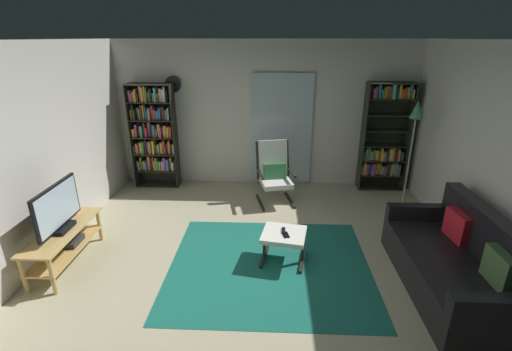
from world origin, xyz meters
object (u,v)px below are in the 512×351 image
at_px(cell_phone, 286,235).
at_px(bookshelf_near_tv, 154,133).
at_px(television, 58,210).
at_px(wall_clock, 173,84).
at_px(tv_stand, 65,241).
at_px(ottoman, 284,238).
at_px(tv_remote, 284,231).
at_px(leather_sofa, 457,265).
at_px(floor_lamp_by_shelf, 415,121).
at_px(bookshelf_near_sofa, 384,138).
at_px(lounge_armchair, 274,171).

bearing_deg(cell_phone, bookshelf_near_tv, 120.72).
distance_m(television, wall_clock, 3.05).
distance_m(tv_stand, ottoman, 2.66).
bearing_deg(tv_remote, tv_stand, -174.49).
relative_size(tv_stand, leather_sofa, 0.64).
bearing_deg(television, floor_lamp_by_shelf, 20.85).
bearing_deg(ottoman, bookshelf_near_sofa, 53.03).
distance_m(lounge_armchair, wall_clock, 2.36).
xyz_separation_m(tv_stand, wall_clock, (0.74, 2.73, 1.54)).
bearing_deg(bookshelf_near_tv, television, -98.04).
relative_size(lounge_armchair, ottoman, 1.72).
xyz_separation_m(bookshelf_near_sofa, ottoman, (-1.83, -2.44, -0.62)).
relative_size(television, floor_lamp_by_shelf, 0.49).
height_order(bookshelf_near_sofa, lounge_armchair, bookshelf_near_sofa).
xyz_separation_m(bookshelf_near_sofa, wall_clock, (-3.75, 0.12, 0.91)).
distance_m(tv_stand, floor_lamp_by_shelf, 5.10).
relative_size(bookshelf_near_sofa, tv_remote, 13.34).
bearing_deg(tv_stand, leather_sofa, -3.68).
bearing_deg(bookshelf_near_sofa, tv_stand, -149.91).
relative_size(leather_sofa, cell_phone, 13.62).
height_order(bookshelf_near_tv, tv_remote, bookshelf_near_tv).
distance_m(leather_sofa, floor_lamp_by_shelf, 2.34).
xyz_separation_m(leather_sofa, tv_remote, (-1.88, 0.49, 0.09)).
bearing_deg(leather_sofa, bookshelf_near_tv, 145.67).
relative_size(lounge_armchair, wall_clock, 3.53).
bearing_deg(television, bookshelf_near_tv, 81.96).
relative_size(tv_stand, cell_phone, 8.77).
xyz_separation_m(bookshelf_near_tv, bookshelf_near_sofa, (4.13, 0.05, -0.06)).
bearing_deg(tv_stand, bookshelf_near_sofa, 30.09).
bearing_deg(tv_remote, bookshelf_near_sofa, 53.70).
height_order(tv_remote, cell_phone, tv_remote).
xyz_separation_m(floor_lamp_by_shelf, wall_clock, (-3.91, 0.97, 0.41)).
relative_size(bookshelf_near_tv, cell_phone, 13.45).
bearing_deg(tv_stand, wall_clock, 74.76).
height_order(tv_stand, tv_remote, tv_stand).
relative_size(television, bookshelf_near_sofa, 0.45).
xyz_separation_m(leather_sofa, lounge_armchair, (-1.99, 2.25, 0.22)).
bearing_deg(lounge_armchair, tv_stand, -142.39).
bearing_deg(wall_clock, ottoman, -53.20).
xyz_separation_m(lounge_armchair, tv_remote, (0.11, -1.76, -0.13)).
height_order(leather_sofa, tv_remote, leather_sofa).
distance_m(bookshelf_near_sofa, lounge_armchair, 2.09).
xyz_separation_m(tv_stand, bookshelf_near_tv, (0.37, 2.55, 0.69)).
bearing_deg(floor_lamp_by_shelf, wall_clock, 166.05).
xyz_separation_m(tv_stand, tv_remote, (2.65, 0.20, 0.09)).
relative_size(tv_stand, floor_lamp_by_shelf, 0.70).
bearing_deg(television, tv_stand, 98.42).
distance_m(television, floor_lamp_by_shelf, 5.02).
bearing_deg(tv_stand, bookshelf_near_tv, 81.86).
bearing_deg(leather_sofa, wall_clock, 141.46).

